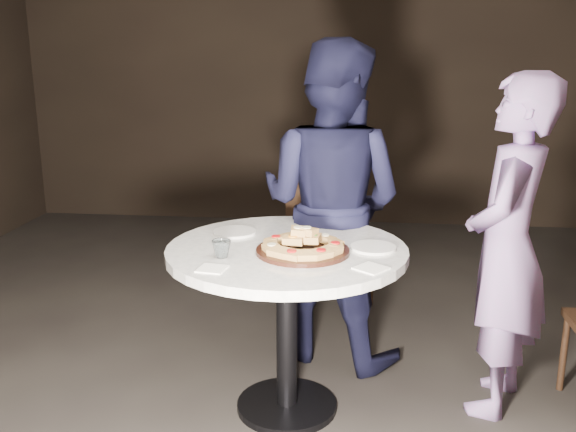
{
  "coord_description": "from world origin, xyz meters",
  "views": [
    {
      "loc": [
        0.24,
        -2.69,
        1.68
      ],
      "look_at": [
        -0.07,
        0.08,
        0.94
      ],
      "focal_mm": 40.0,
      "sensor_mm": 36.0,
      "label": 1
    }
  ],
  "objects_px": {
    "serving_board": "(303,251)",
    "diner_teal": "(507,248)",
    "table": "(287,279)",
    "diner_navy": "(331,204)",
    "focaccia_pile": "(303,243)",
    "chair_far": "(329,231)",
    "water_glass": "(221,249)"
  },
  "relations": [
    {
      "from": "diner_teal",
      "to": "diner_navy",
      "type": "bearing_deg",
      "value": -96.92
    },
    {
      "from": "table",
      "to": "diner_teal",
      "type": "distance_m",
      "value": 1.02
    },
    {
      "from": "table",
      "to": "diner_teal",
      "type": "bearing_deg",
      "value": 9.27
    },
    {
      "from": "diner_navy",
      "to": "diner_teal",
      "type": "distance_m",
      "value": 0.95
    },
    {
      "from": "diner_teal",
      "to": "focaccia_pile",
      "type": "bearing_deg",
      "value": -53.82
    },
    {
      "from": "water_glass",
      "to": "chair_far",
      "type": "distance_m",
      "value": 1.36
    },
    {
      "from": "chair_far",
      "to": "water_glass",
      "type": "bearing_deg",
      "value": 87.03
    },
    {
      "from": "table",
      "to": "focaccia_pile",
      "type": "bearing_deg",
      "value": -43.62
    },
    {
      "from": "table",
      "to": "serving_board",
      "type": "relative_size",
      "value": 2.84
    },
    {
      "from": "serving_board",
      "to": "water_glass",
      "type": "distance_m",
      "value": 0.35
    },
    {
      "from": "table",
      "to": "diner_teal",
      "type": "height_order",
      "value": "diner_teal"
    },
    {
      "from": "serving_board",
      "to": "focaccia_pile",
      "type": "bearing_deg",
      "value": 105.09
    },
    {
      "from": "diner_teal",
      "to": "water_glass",
      "type": "bearing_deg",
      "value": -53.02
    },
    {
      "from": "table",
      "to": "water_glass",
      "type": "xyz_separation_m",
      "value": [
        -0.26,
        -0.18,
        0.19
      ]
    },
    {
      "from": "serving_board",
      "to": "diner_teal",
      "type": "bearing_deg",
      "value": 14.74
    },
    {
      "from": "focaccia_pile",
      "to": "diner_teal",
      "type": "distance_m",
      "value": 0.95
    },
    {
      "from": "table",
      "to": "focaccia_pile",
      "type": "xyz_separation_m",
      "value": [
        0.08,
        -0.07,
        0.2
      ]
    },
    {
      "from": "focaccia_pile",
      "to": "diner_teal",
      "type": "height_order",
      "value": "diner_teal"
    },
    {
      "from": "water_glass",
      "to": "chair_far",
      "type": "relative_size",
      "value": 0.08
    },
    {
      "from": "focaccia_pile",
      "to": "diner_navy",
      "type": "height_order",
      "value": "diner_navy"
    },
    {
      "from": "serving_board",
      "to": "water_glass",
      "type": "relative_size",
      "value": 4.99
    },
    {
      "from": "serving_board",
      "to": "chair_far",
      "type": "height_order",
      "value": "chair_far"
    },
    {
      "from": "serving_board",
      "to": "chair_far",
      "type": "xyz_separation_m",
      "value": [
        0.06,
        1.17,
        -0.25
      ]
    },
    {
      "from": "focaccia_pile",
      "to": "chair_far",
      "type": "relative_size",
      "value": 0.37
    },
    {
      "from": "water_glass",
      "to": "focaccia_pile",
      "type": "bearing_deg",
      "value": 17.4
    },
    {
      "from": "focaccia_pile",
      "to": "table",
      "type": "bearing_deg",
      "value": 136.38
    },
    {
      "from": "table",
      "to": "diner_navy",
      "type": "bearing_deg",
      "value": 74.6
    },
    {
      "from": "serving_board",
      "to": "diner_navy",
      "type": "bearing_deg",
      "value": 82.57
    },
    {
      "from": "table",
      "to": "chair_far",
      "type": "distance_m",
      "value": 1.1
    },
    {
      "from": "water_glass",
      "to": "table",
      "type": "bearing_deg",
      "value": 34.71
    },
    {
      "from": "serving_board",
      "to": "diner_teal",
      "type": "relative_size",
      "value": 0.26
    },
    {
      "from": "serving_board",
      "to": "chair_far",
      "type": "distance_m",
      "value": 1.2
    }
  ]
}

